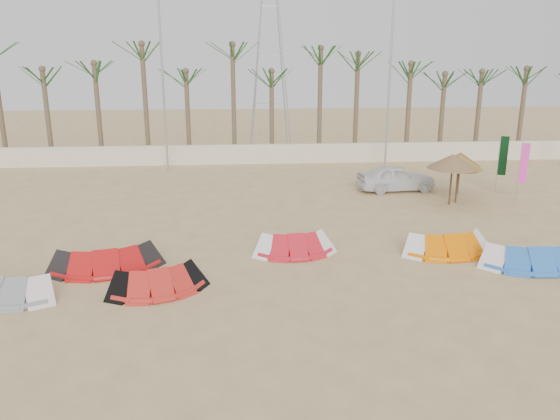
{
  "coord_description": "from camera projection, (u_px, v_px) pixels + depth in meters",
  "views": [
    {
      "loc": [
        -1.63,
        -14.34,
        7.17
      ],
      "look_at": [
        0.0,
        6.0,
        1.3
      ],
      "focal_mm": 35.0,
      "sensor_mm": 36.0,
      "label": 1
    }
  ],
  "objects": [
    {
      "name": "kite_blue",
      "position": [
        529.0,
        253.0,
        19.15
      ],
      "size": [
        3.65,
        1.68,
        0.9
      ],
      "color": "blue",
      "rests_on": "ground"
    },
    {
      "name": "car",
      "position": [
        396.0,
        178.0,
        29.41
      ],
      "size": [
        4.3,
        2.06,
        1.42
      ],
      "primitive_type": "imported",
      "rotation": [
        0.0,
        0.0,
        1.67
      ],
      "color": "silver",
      "rests_on": "ground"
    },
    {
      "name": "flag_pink",
      "position": [
        523.0,
        165.0,
        27.13
      ],
      "size": [
        0.45,
        0.04,
        3.09
      ],
      "color": "#A5A8AD",
      "rests_on": "ground"
    },
    {
      "name": "kite_red_mid",
      "position": [
        159.0,
        276.0,
        17.14
      ],
      "size": [
        3.39,
        2.32,
        0.9
      ],
      "color": "red",
      "rests_on": "ground"
    },
    {
      "name": "lamp_c",
      "position": [
        390.0,
        77.0,
        34.02
      ],
      "size": [
        1.25,
        0.14,
        11.0
      ],
      "color": "#A5A8AD",
      "rests_on": "ground"
    },
    {
      "name": "lamp_b",
      "position": [
        163.0,
        77.0,
        32.95
      ],
      "size": [
        1.25,
        0.14,
        11.0
      ],
      "color": "#A5A8AD",
      "rests_on": "ground"
    },
    {
      "name": "pylon",
      "position": [
        270.0,
        148.0,
        42.74
      ],
      "size": [
        3.0,
        3.0,
        14.0
      ],
      "primitive_type": null,
      "color": "#A5A8AD",
      "rests_on": "ground"
    },
    {
      "name": "ground",
      "position": [
        297.0,
        310.0,
        15.84
      ],
      "size": [
        120.0,
        120.0,
        0.0
      ],
      "primitive_type": "plane",
      "color": "tan",
      "rests_on": "ground"
    },
    {
      "name": "kite_red_right",
      "position": [
        294.0,
        241.0,
        20.35
      ],
      "size": [
        3.11,
        1.81,
        0.9
      ],
      "color": "red",
      "rests_on": "ground"
    },
    {
      "name": "palm_line",
      "position": [
        269.0,
        65.0,
        36.62
      ],
      "size": [
        52.0,
        4.0,
        7.7
      ],
      "color": "brown",
      "rests_on": "ground"
    },
    {
      "name": "kite_orange",
      "position": [
        446.0,
        241.0,
        20.41
      ],
      "size": [
        3.48,
        1.82,
        0.9
      ],
      "color": "#F06D00",
      "rests_on": "ground"
    },
    {
      "name": "parasol_right",
      "position": [
        460.0,
        159.0,
        28.45
      ],
      "size": [
        2.05,
        2.05,
        2.22
      ],
      "color": "#4C331E",
      "rests_on": "ground"
    },
    {
      "name": "flag_green",
      "position": [
        502.0,
        157.0,
        28.82
      ],
      "size": [
        0.44,
        0.18,
        3.19
      ],
      "color": "#A5A8AD",
      "rests_on": "ground"
    },
    {
      "name": "boundary_wall",
      "position": [
        261.0,
        154.0,
        36.74
      ],
      "size": [
        60.0,
        0.3,
        1.3
      ],
      "primitive_type": "cube",
      "color": "beige",
      "rests_on": "ground"
    },
    {
      "name": "parasol_mid",
      "position": [
        459.0,
        162.0,
        26.68
      ],
      "size": [
        2.37,
        2.37,
        2.42
      ],
      "color": "#4C331E",
      "rests_on": "ground"
    },
    {
      "name": "parasol_left",
      "position": [
        453.0,
        161.0,
        26.27
      ],
      "size": [
        2.44,
        2.44,
        2.52
      ],
      "color": "#4C331E",
      "rests_on": "ground"
    },
    {
      "name": "kite_red_left",
      "position": [
        108.0,
        256.0,
        18.91
      ],
      "size": [
        3.95,
        2.29,
        0.9
      ],
      "color": "red",
      "rests_on": "ground"
    },
    {
      "name": "kite_grey",
      "position": [
        4.0,
        282.0,
        16.71
      ],
      "size": [
        3.71,
        2.39,
        0.9
      ],
      "color": "gray",
      "rests_on": "ground"
    }
  ]
}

